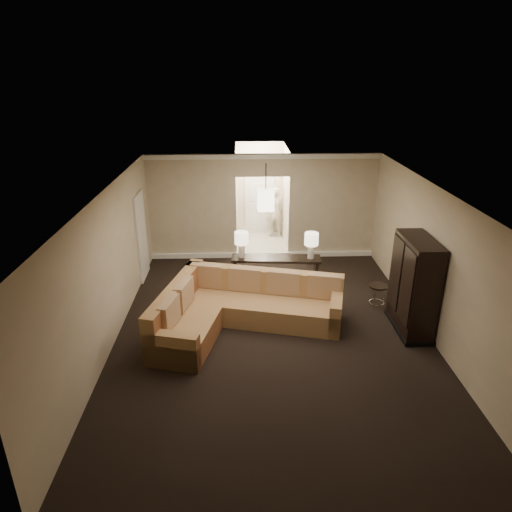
{
  "coord_description": "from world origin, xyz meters",
  "views": [
    {
      "loc": [
        -0.6,
        -7.58,
        4.78
      ],
      "look_at": [
        -0.28,
        1.2,
        1.16
      ],
      "focal_mm": 32.0,
      "sensor_mm": 36.0,
      "label": 1
    }
  ],
  "objects_px": {
    "console_table": "(276,270)",
    "person": "(275,209)",
    "coffee_table": "(289,302)",
    "sectional_sofa": "(237,309)",
    "drink_table": "(378,291)",
    "armoire": "(413,288)"
  },
  "relations": [
    {
      "from": "sectional_sofa",
      "to": "drink_table",
      "type": "xyz_separation_m",
      "value": [
        3.02,
        0.72,
        -0.03
      ]
    },
    {
      "from": "person",
      "to": "console_table",
      "type": "bearing_deg",
      "value": 94.5
    },
    {
      "from": "sectional_sofa",
      "to": "armoire",
      "type": "xyz_separation_m",
      "value": [
        3.38,
        -0.23,
        0.51
      ]
    },
    {
      "from": "coffee_table",
      "to": "console_table",
      "type": "distance_m",
      "value": 1.16
    },
    {
      "from": "sectional_sofa",
      "to": "person",
      "type": "height_order",
      "value": "person"
    },
    {
      "from": "sectional_sofa",
      "to": "coffee_table",
      "type": "distance_m",
      "value": 1.23
    },
    {
      "from": "armoire",
      "to": "drink_table",
      "type": "bearing_deg",
      "value": 111.04
    },
    {
      "from": "coffee_table",
      "to": "person",
      "type": "bearing_deg",
      "value": 89.43
    },
    {
      "from": "coffee_table",
      "to": "armoire",
      "type": "bearing_deg",
      "value": -18.4
    },
    {
      "from": "console_table",
      "to": "person",
      "type": "distance_m",
      "value": 3.63
    },
    {
      "from": "coffee_table",
      "to": "person",
      "type": "relative_size",
      "value": 0.7
    },
    {
      "from": "armoire",
      "to": "console_table",
      "type": "bearing_deg",
      "value": 142.95
    },
    {
      "from": "drink_table",
      "to": "coffee_table",
      "type": "bearing_deg",
      "value": -174.67
    },
    {
      "from": "coffee_table",
      "to": "console_table",
      "type": "relative_size",
      "value": 0.58
    },
    {
      "from": "coffee_table",
      "to": "person",
      "type": "height_order",
      "value": "person"
    },
    {
      "from": "console_table",
      "to": "drink_table",
      "type": "xyz_separation_m",
      "value": [
        2.12,
        -0.93,
        -0.11
      ]
    },
    {
      "from": "sectional_sofa",
      "to": "armoire",
      "type": "bearing_deg",
      "value": 10.19
    },
    {
      "from": "sectional_sofa",
      "to": "coffee_table",
      "type": "bearing_deg",
      "value": 40.06
    },
    {
      "from": "coffee_table",
      "to": "console_table",
      "type": "height_order",
      "value": "console_table"
    },
    {
      "from": "person",
      "to": "drink_table",
      "type": "bearing_deg",
      "value": 120.88
    },
    {
      "from": "coffee_table",
      "to": "sectional_sofa",
      "type": "bearing_deg",
      "value": -153.96
    },
    {
      "from": "sectional_sofa",
      "to": "armoire",
      "type": "relative_size",
      "value": 2.01
    }
  ]
}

